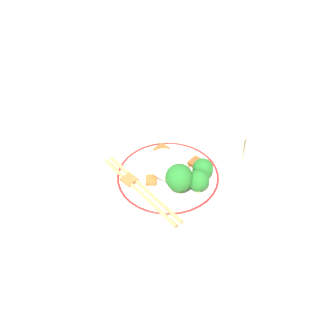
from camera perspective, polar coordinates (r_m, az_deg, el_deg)
The scene contains 14 objects.
ground_plane at distance 0.70m, azimuth 0.00°, elevation -2.23°, with size 3.00×3.00×0.00m, color #C6B28E.
plate at distance 0.69m, azimuth 0.00°, elevation -1.61°, with size 0.22×0.22×0.02m.
rice_mound at distance 0.67m, azimuth -0.10°, elevation 0.62°, with size 0.09×0.07×0.06m.
broccoli_back_left at distance 0.63m, azimuth 1.95°, elevation -1.70°, with size 0.05×0.05×0.06m.
broccoli_back_center at distance 0.64m, azimuth 5.33°, elevation -2.16°, with size 0.04×0.04×0.05m.
broccoli_back_right at distance 0.66m, azimuth 6.06°, elevation -0.16°, with size 0.04×0.04×0.05m.
meat_near_front at distance 0.69m, azimuth 2.31°, elevation 0.22°, with size 0.04×0.04×0.01m.
meat_near_left at distance 0.71m, azimuth -2.27°, elevation 1.26°, with size 0.04×0.04×0.01m.
meat_near_right at distance 0.74m, azimuth -1.11°, elevation 3.27°, with size 0.03×0.03×0.01m.
meat_near_back at distance 0.67m, azimuth -6.75°, elevation -2.04°, with size 0.03×0.03×0.01m.
meat_on_rice_edge at distance 0.71m, azimuth 4.74°, elevation 1.03°, with size 0.02×0.03×0.01m.
meat_mid_left at distance 0.67m, azimuth -2.95°, elevation -2.12°, with size 0.03×0.03×0.01m.
chopsticks at distance 0.66m, azimuth -4.87°, elevation -3.56°, with size 0.23×0.05×0.01m.
drinking_glass at distance 0.73m, azimuth 16.15°, elevation 3.76°, with size 0.07×0.07×0.10m.
Camera 1 is at (0.34, -0.36, 0.50)m, focal length 35.00 mm.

